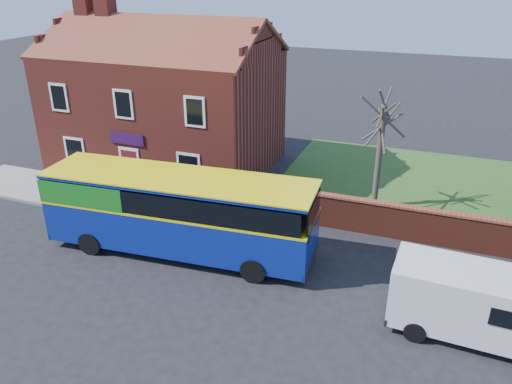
% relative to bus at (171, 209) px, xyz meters
% --- Properties ---
extents(ground, '(120.00, 120.00, 0.00)m').
position_rel_bus_xyz_m(ground, '(1.74, -2.65, -1.90)').
color(ground, black).
rests_on(ground, ground).
extents(pavement, '(18.00, 3.50, 0.12)m').
position_rel_bus_xyz_m(pavement, '(-5.26, 3.10, -1.84)').
color(pavement, gray).
rests_on(pavement, ground).
extents(kerb, '(18.00, 0.15, 0.14)m').
position_rel_bus_xyz_m(kerb, '(-5.26, 1.35, -1.83)').
color(kerb, slate).
rests_on(kerb, ground).
extents(shop_building, '(12.30, 8.13, 10.50)m').
position_rel_bus_xyz_m(shop_building, '(-5.28, 8.84, 1.51)').
color(shop_building, maroon).
rests_on(shop_building, ground).
extents(bus, '(11.21, 3.57, 3.36)m').
position_rel_bus_xyz_m(bus, '(0.00, 0.00, 0.00)').
color(bus, navy).
rests_on(bus, ground).
extents(van_near, '(5.42, 2.41, 2.34)m').
position_rel_bus_xyz_m(van_near, '(11.70, -1.33, -0.59)').
color(van_near, silver).
rests_on(van_near, ground).
extents(bare_tree, '(2.10, 2.51, 5.61)m').
position_rel_bus_xyz_m(bare_tree, '(7.24, 7.17, 0.97)').
color(bare_tree, '#4C4238').
rests_on(bare_tree, ground).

